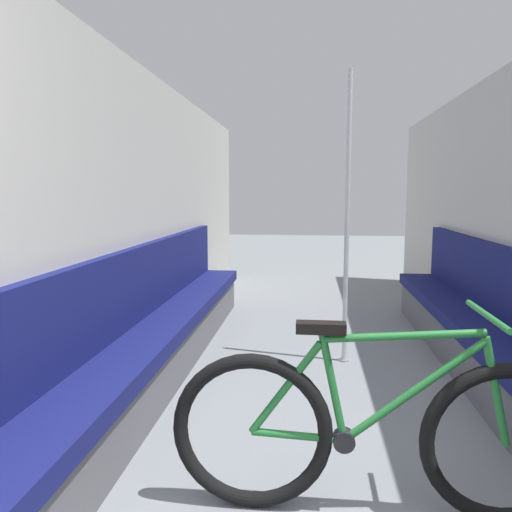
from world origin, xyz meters
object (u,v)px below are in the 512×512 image
Objects in this scene: grab_pole_near at (347,224)px; bench_seat_row_left at (151,342)px; bench_seat_row_right at (504,353)px; bicycle at (375,433)px.

bench_seat_row_left is at bearing -154.49° from grab_pole_near.
bicycle is at bearing -127.28° from bench_seat_row_right.
bench_seat_row_right reaches higher than bicycle.
bicycle is 2.06m from grab_pole_near.
bench_seat_row_right is 1.40m from grab_pole_near.
bicycle is (-0.97, -1.27, 0.05)m from bench_seat_row_right.
bench_seat_row_left is 1.00× the size of bench_seat_row_right.
bench_seat_row_right is at bearing -34.08° from grab_pole_near.
bench_seat_row_right is 2.86× the size of bicycle.
grab_pole_near reaches higher than bench_seat_row_right.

